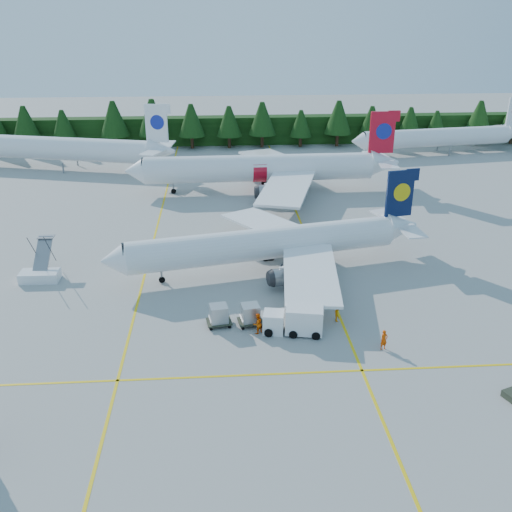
{
  "coord_description": "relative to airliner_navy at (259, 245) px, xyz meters",
  "views": [
    {
      "loc": [
        -5.51,
        -44.83,
        27.43
      ],
      "look_at": [
        -1.66,
        10.42,
        3.5
      ],
      "focal_mm": 40.0,
      "sensor_mm": 36.0,
      "label": 1
    }
  ],
  "objects": [
    {
      "name": "airstairs",
      "position": [
        -24.21,
        -0.62,
        -2.34
      ],
      "size": [
        4.22,
        5.72,
        3.77
      ],
      "rotation": [
        0.0,
        0.0,
        -0.02
      ],
      "color": "white",
      "rests_on": "ground"
    },
    {
      "name": "uld_pair",
      "position": [
        -3.14,
        -12.11,
        -1.97
      ],
      "size": [
        5.5,
        2.17,
        1.77
      ],
      "rotation": [
        0.0,
        0.0,
        0.15
      ],
      "color": "#2D3224",
      "rests_on": "ground"
    },
    {
      "name": "treeline_hedge",
      "position": [
        1.11,
        67.74,
        -0.16
      ],
      "size": [
        220.0,
        4.0,
        6.0
      ],
      "primitive_type": "cube",
      "color": "black",
      "rests_on": "ground"
    },
    {
      "name": "crew_b",
      "position": [
        -1.1,
        -13.69,
        -2.16
      ],
      "size": [
        1.23,
        1.19,
        2.0
      ],
      "primitive_type": "imported",
      "rotation": [
        0.0,
        0.0,
        3.78
      ],
      "color": "#EE5205",
      "rests_on": "ground"
    },
    {
      "name": "taxi_stripe_b",
      "position": [
        7.11,
        5.74,
        -3.16
      ],
      "size": [
        0.25,
        120.0,
        0.01
      ],
      "primitive_type": "cube",
      "color": "yellow",
      "rests_on": "ground"
    },
    {
      "name": "crew_a",
      "position": [
        9.75,
        -17.17,
        -2.22
      ],
      "size": [
        0.79,
        0.64,
        1.88
      ],
      "primitive_type": "imported",
      "rotation": [
        0.0,
        0.0,
        0.33
      ],
      "color": "#DD4404",
      "rests_on": "ground"
    },
    {
      "name": "taxi_stripe_a",
      "position": [
        -12.89,
        5.74,
        -3.16
      ],
      "size": [
        0.25,
        120.0,
        0.01
      ],
      "primitive_type": "cube",
      "color": "yellow",
      "rests_on": "ground"
    },
    {
      "name": "airliner_far_left",
      "position": [
        -35.01,
        48.53,
        0.73
      ],
      "size": [
        41.84,
        14.08,
        12.42
      ],
      "rotation": [
        0.0,
        0.0,
        -0.26
      ],
      "color": "white",
      "rests_on": "ground"
    },
    {
      "name": "crew_c",
      "position": [
        6.65,
        -12.05,
        -2.34
      ],
      "size": [
        0.5,
        0.71,
        1.65
      ],
      "primitive_type": "imported",
      "rotation": [
        0.0,
        0.0,
        1.63
      ],
      "color": "orange",
      "rests_on": "ground"
    },
    {
      "name": "airliner_far_right",
      "position": [
        39.84,
        55.17,
        0.26
      ],
      "size": [
        37.42,
        8.62,
        10.92
      ],
      "rotation": [
        0.0,
        0.0,
        0.14
      ],
      "color": "white",
      "rests_on": "ground"
    },
    {
      "name": "taxi_stripe_cross",
      "position": [
        1.11,
        -20.26,
        -3.16
      ],
      "size": [
        80.0,
        0.25,
        0.01
      ],
      "primitive_type": "cube",
      "color": "yellow",
      "rests_on": "ground"
    },
    {
      "name": "airliner_navy",
      "position": [
        0.0,
        0.0,
        0.0
      ],
      "size": [
        35.74,
        29.11,
        10.52
      ],
      "rotation": [
        0.0,
        0.0,
        0.21
      ],
      "color": "white",
      "rests_on": "ground"
    },
    {
      "name": "ground",
      "position": [
        1.11,
        -14.26,
        -3.16
      ],
      "size": [
        320.0,
        320.0,
        0.0
      ],
      "primitive_type": "plane",
      "color": "#A1A19B",
      "rests_on": "ground"
    },
    {
      "name": "service_truck",
      "position": [
        2.2,
        -13.83,
        -1.86
      ],
      "size": [
        5.7,
        2.93,
        2.62
      ],
      "rotation": [
        0.0,
        0.0,
        -0.18
      ],
      "color": "silver",
      "rests_on": "ground"
    },
    {
      "name": "airliner_red",
      "position": [
        1.66,
        31.12,
        0.64
      ],
      "size": [
        43.47,
        35.77,
        12.64
      ],
      "rotation": [
        0.0,
        0.0,
        0.02
      ],
      "color": "white",
      "rests_on": "ground"
    }
  ]
}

